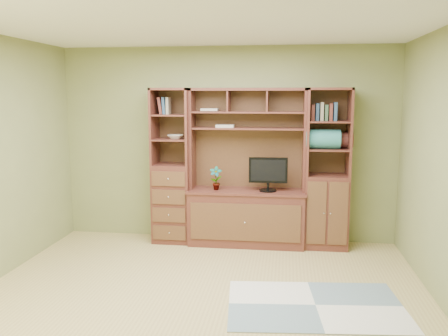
# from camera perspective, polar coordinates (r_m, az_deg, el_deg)

# --- Properties ---
(room) EXTENTS (4.60, 4.10, 2.64)m
(room) POSITION_cam_1_polar(r_m,az_deg,el_deg) (4.45, -2.89, 0.21)
(room) COLOR tan
(room) RESTS_ON ground
(center_hutch) EXTENTS (1.54, 0.53, 2.05)m
(center_hutch) POSITION_cam_1_polar(r_m,az_deg,el_deg) (6.15, 2.77, 0.02)
(center_hutch) COLOR #50241C
(center_hutch) RESTS_ON ground
(left_tower) EXTENTS (0.50, 0.45, 2.05)m
(left_tower) POSITION_cam_1_polar(r_m,az_deg,el_deg) (6.35, -6.22, 0.26)
(left_tower) COLOR #50241C
(left_tower) RESTS_ON ground
(right_tower) EXTENTS (0.55, 0.45, 2.05)m
(right_tower) POSITION_cam_1_polar(r_m,az_deg,el_deg) (6.19, 12.30, -0.11)
(right_tower) COLOR #50241C
(right_tower) RESTS_ON ground
(rug) EXTENTS (1.72, 1.23, 0.01)m
(rug) POSITION_cam_1_polar(r_m,az_deg,el_deg) (4.71, 10.94, -15.91)
(rug) COLOR #A2A9A8
(rug) RESTS_ON ground
(monitor) EXTENTS (0.50, 0.24, 0.61)m
(monitor) POSITION_cam_1_polar(r_m,az_deg,el_deg) (6.10, 5.34, -0.00)
(monitor) COLOR black
(monitor) RESTS_ON center_hutch
(orchid) EXTENTS (0.16, 0.11, 0.31)m
(orchid) POSITION_cam_1_polar(r_m,az_deg,el_deg) (6.19, -1.00, -1.24)
(orchid) COLOR brown
(orchid) RESTS_ON center_hutch
(magazines) EXTENTS (0.23, 0.17, 0.04)m
(magazines) POSITION_cam_1_polar(r_m,az_deg,el_deg) (6.21, 0.15, 5.08)
(magazines) COLOR #B3AA99
(magazines) RESTS_ON center_hutch
(bowl) EXTENTS (0.21, 0.21, 0.05)m
(bowl) POSITION_cam_1_polar(r_m,az_deg,el_deg) (6.29, -5.86, 3.77)
(bowl) COLOR beige
(bowl) RESTS_ON left_tower
(blanket_teal) EXTENTS (0.42, 0.24, 0.24)m
(blanket_teal) POSITION_cam_1_polar(r_m,az_deg,el_deg) (6.09, 11.82, 3.43)
(blanket_teal) COLOR #2B726F
(blanket_teal) RESTS_ON right_tower
(blanket_red) EXTENTS (0.36, 0.20, 0.20)m
(blanket_red) POSITION_cam_1_polar(r_m,az_deg,el_deg) (6.24, 13.61, 3.28)
(blanket_red) COLOR brown
(blanket_red) RESTS_ON right_tower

